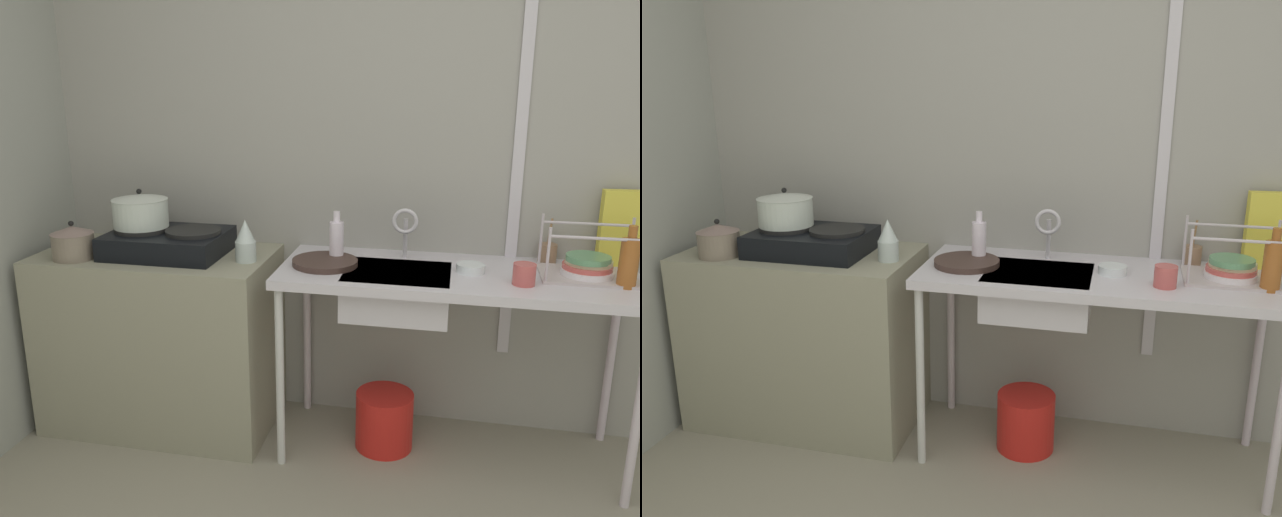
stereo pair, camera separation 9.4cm
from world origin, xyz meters
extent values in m
cube|color=#999690|center=(0.00, 1.92, 1.28)|extent=(4.53, 0.10, 2.57)
cube|color=silver|center=(0.31, 1.86, 1.41)|extent=(0.05, 0.01, 2.05)
cube|color=gray|center=(-1.28, 1.58, 0.42)|extent=(1.06, 0.58, 0.85)
cube|color=silver|center=(0.07, 1.58, 0.83)|extent=(1.49, 0.58, 0.04)
cylinder|color=silver|center=(-0.63, 1.34, 0.40)|extent=(0.04, 0.04, 0.81)
cylinder|color=silver|center=(0.77, 1.34, 0.40)|extent=(0.04, 0.04, 0.81)
cylinder|color=silver|center=(-0.63, 1.83, 0.40)|extent=(0.04, 0.04, 0.81)
cylinder|color=silver|center=(0.77, 1.83, 0.40)|extent=(0.04, 0.04, 0.81)
cube|color=black|center=(-1.22, 1.58, 0.90)|extent=(0.52, 0.40, 0.10)
cylinder|color=black|center=(-1.35, 1.58, 0.96)|extent=(0.25, 0.25, 0.02)
cylinder|color=black|center=(-1.10, 1.58, 0.96)|extent=(0.25, 0.25, 0.02)
cylinder|color=silver|center=(-1.35, 1.58, 1.03)|extent=(0.25, 0.25, 0.13)
cone|color=silver|center=(-1.35, 1.58, 1.11)|extent=(0.25, 0.25, 0.02)
sphere|color=black|center=(-1.35, 1.58, 1.13)|extent=(0.02, 0.02, 0.02)
cylinder|color=#7A6C5E|center=(-1.60, 1.42, 0.91)|extent=(0.18, 0.18, 0.12)
cone|color=gray|center=(-1.60, 1.42, 0.98)|extent=(0.19, 0.19, 0.03)
sphere|color=black|center=(-1.60, 1.42, 1.01)|extent=(0.02, 0.02, 0.02)
cylinder|color=silver|center=(-0.84, 1.55, 0.89)|extent=(0.09, 0.09, 0.09)
cone|color=silver|center=(-0.84, 1.55, 0.99)|extent=(0.09, 0.09, 0.10)
cube|color=silver|center=(-0.17, 1.54, 0.76)|extent=(0.44, 0.37, 0.18)
cylinder|color=silver|center=(-0.16, 1.75, 0.94)|extent=(0.02, 0.02, 0.18)
torus|color=silver|center=(-0.16, 1.70, 1.03)|extent=(0.11, 0.02, 0.11)
cylinder|color=#3D2B26|center=(-0.48, 1.56, 0.86)|extent=(0.28, 0.28, 0.03)
cylinder|color=#BDB1BA|center=(0.42, 1.49, 0.96)|extent=(0.01, 0.01, 0.23)
cylinder|color=#BDB1BA|center=(0.42, 1.74, 0.96)|extent=(0.01, 0.01, 0.23)
cylinder|color=#BDB1BA|center=(0.77, 1.74, 0.96)|extent=(0.01, 0.01, 0.23)
cylinder|color=#BDB1BA|center=(0.59, 1.49, 1.04)|extent=(0.36, 0.01, 0.01)
cylinder|color=#BDB1BA|center=(0.59, 1.74, 1.04)|extent=(0.36, 0.01, 0.01)
cube|color=#BCAFB1|center=(0.59, 1.62, 0.86)|extent=(0.38, 0.27, 0.01)
cylinder|color=white|center=(0.59, 1.61, 0.87)|extent=(0.20, 0.20, 0.02)
cylinder|color=#C6524E|center=(0.59, 1.62, 0.89)|extent=(0.19, 0.19, 0.02)
cylinder|color=beige|center=(0.59, 1.63, 0.91)|extent=(0.18, 0.18, 0.02)
cylinder|color=#5C9769|center=(0.59, 1.62, 0.93)|extent=(0.17, 0.17, 0.02)
cylinder|color=#BE5251|center=(0.33, 1.46, 0.89)|extent=(0.09, 0.09, 0.09)
cylinder|color=white|center=(0.13, 1.59, 0.87)|extent=(0.12, 0.12, 0.04)
cylinder|color=white|center=(-0.45, 1.65, 0.94)|extent=(0.06, 0.06, 0.17)
cylinder|color=white|center=(-0.45, 1.65, 1.05)|extent=(0.03, 0.03, 0.05)
cylinder|color=#9D5622|center=(0.71, 1.52, 0.95)|extent=(0.07, 0.07, 0.19)
cylinder|color=#9D5622|center=(0.71, 1.52, 1.07)|extent=(0.03, 0.03, 0.05)
cube|color=yellow|center=(0.74, 1.83, 1.01)|extent=(0.16, 0.07, 0.33)
cylinder|color=#906D52|center=(0.46, 1.81, 0.89)|extent=(0.08, 0.08, 0.08)
cylinder|color=olive|center=(0.46, 1.81, 0.96)|extent=(0.03, 0.04, 0.17)
cylinder|color=red|center=(-0.21, 1.56, 0.13)|extent=(0.26, 0.26, 0.26)
camera|label=1|loc=(0.06, -1.06, 1.66)|focal=36.39mm
camera|label=2|loc=(0.15, -1.04, 1.66)|focal=36.39mm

